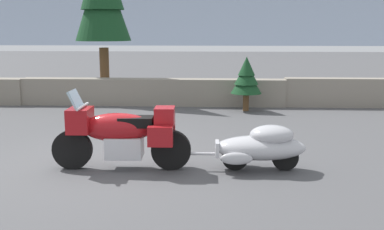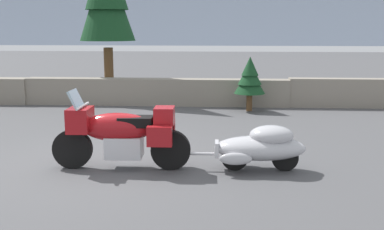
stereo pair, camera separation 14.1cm
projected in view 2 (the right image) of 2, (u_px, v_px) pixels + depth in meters
name	position (u px, v px, depth m)	size (l,w,h in m)	color
ground_plane	(104.00, 162.00, 8.31)	(80.00, 80.00, 0.00)	#4C4C4F
stone_guard_wall	(145.00, 92.00, 14.40)	(24.00, 0.59, 0.86)	gray
distant_ridgeline	(218.00, 1.00, 101.28)	(240.00, 80.00, 16.00)	#99A8BF
touring_motorcycle	(121.00, 132.00, 7.81)	(2.31, 0.78, 1.33)	black
car_shaped_trailer	(261.00, 146.00, 7.75)	(2.21, 0.80, 0.76)	black
pine_sapling_near	(250.00, 77.00, 13.26)	(0.88, 0.88, 1.54)	brown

